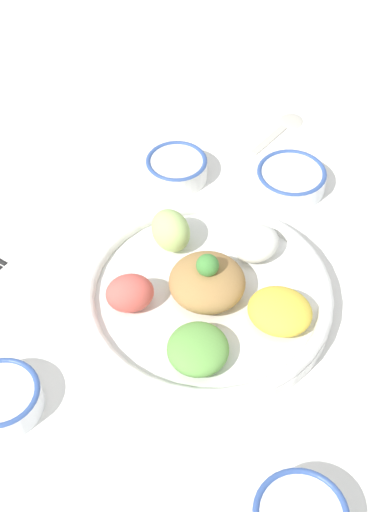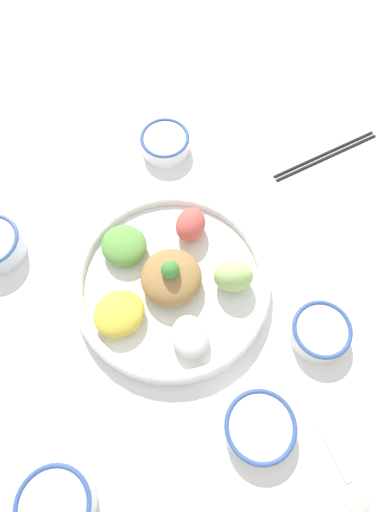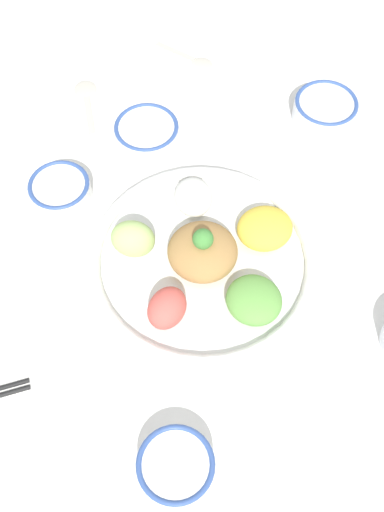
{
  "view_description": "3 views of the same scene",
  "coord_description": "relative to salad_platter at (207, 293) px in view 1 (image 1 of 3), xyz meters",
  "views": [
    {
      "loc": [
        -0.62,
        0.19,
        0.8
      ],
      "look_at": [
        -0.02,
        0.01,
        0.09
      ],
      "focal_mm": 50.0,
      "sensor_mm": 36.0,
      "label": 1
    },
    {
      "loc": [
        0.06,
        -0.25,
        0.74
      ],
      "look_at": [
        -0.0,
        0.02,
        0.08
      ],
      "focal_mm": 30.0,
      "sensor_mm": 36.0,
      "label": 2
    },
    {
      "loc": [
        -0.2,
        0.42,
        0.81
      ],
      "look_at": [
        -0.03,
        0.03,
        0.09
      ],
      "focal_mm": 42.0,
      "sensor_mm": 36.0,
      "label": 3
    }
  ],
  "objects": [
    {
      "name": "salad_platter",
      "position": [
        0.0,
        0.0,
        0.0
      ],
      "size": [
        0.35,
        0.35,
        0.1
      ],
      "color": "white",
      "rests_on": "ground_plane"
    },
    {
      "name": "ground_plane",
      "position": [
        0.04,
        0.01,
        -0.02
      ],
      "size": [
        2.4,
        2.4,
        0.0
      ],
      "primitive_type": "plane",
      "color": "white"
    },
    {
      "name": "sauce_bowl_red",
      "position": [
        -0.08,
        0.29,
        -0.0
      ],
      "size": [
        0.1,
        0.1,
        0.04
      ],
      "color": "white",
      "rests_on": "ground_plane"
    },
    {
      "name": "rice_bowl_blue",
      "position": [
        0.27,
        -0.03,
        -0.0
      ],
      "size": [
        0.1,
        0.1,
        0.04
      ],
      "color": "white",
      "rests_on": "ground_plane"
    },
    {
      "name": "sauce_bowl_far",
      "position": [
        0.19,
        -0.2,
        -0.0
      ],
      "size": [
        0.11,
        0.11,
        0.04
      ],
      "color": "white",
      "rests_on": "ground_plane"
    },
    {
      "name": "serving_spoon_main",
      "position": [
        0.34,
        -0.25,
        -0.02
      ],
      "size": [
        0.1,
        0.13,
        0.01
      ],
      "rotation": [
        0.0,
        0.0,
        2.17
      ],
      "color": "beige",
      "rests_on": "ground_plane"
    }
  ]
}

